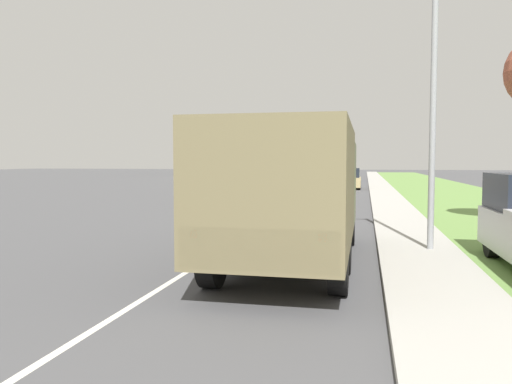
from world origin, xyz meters
name	(u,v)px	position (x,y,z in m)	size (l,w,h in m)	color
ground_plane	(321,189)	(0.00, 40.00, 0.00)	(180.00, 180.00, 0.00)	#4C4C4F
lane_centre_stripe	(321,189)	(0.00, 40.00, 0.00)	(0.12, 120.00, 0.00)	silver
sidewalk_right	(382,189)	(4.50, 40.00, 0.06)	(1.80, 120.00, 0.12)	#ADAAA3
grass_strip_right	(444,190)	(8.90, 40.00, 0.01)	(7.00, 120.00, 0.02)	#6B9347
military_truck	(293,188)	(1.86, 12.08, 1.56)	(2.37, 7.24, 2.75)	#606647
car_nearest_ahead	(262,191)	(-1.73, 26.32, 0.64)	(1.79, 4.34, 1.40)	tan
car_second_ahead	(349,179)	(2.07, 40.88, 0.71)	(1.83, 4.09, 1.58)	tan
car_third_ahead	(347,174)	(1.41, 56.44, 0.70)	(1.76, 4.13, 1.56)	navy
lamp_post	(425,52)	(4.55, 13.79, 4.52)	(1.69, 0.24, 7.44)	gray
building_distant	(233,153)	(-15.86, 73.78, 3.31)	(12.92, 10.89, 6.54)	beige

